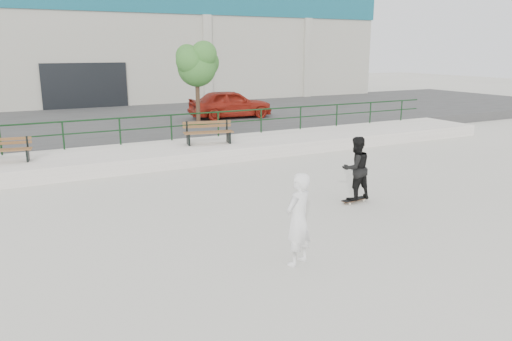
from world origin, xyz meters
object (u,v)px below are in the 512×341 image
bench_right (208,133)px  skateboard (354,200)px  red_car (230,104)px  seated_skater (298,219)px  bench_left (3,150)px  tree (197,63)px  standing_skater (356,168)px

bench_right → skateboard: bearing=-69.9°
bench_right → red_car: (3.83, 6.22, 0.31)m
bench_right → seated_skater: seated_skater is taller
bench_right → bench_left: bearing=-169.6°
tree → skateboard: size_ratio=4.84×
bench_left → red_car: size_ratio=0.40×
bench_left → standing_skater: standing_skater is taller
bench_left → seated_skater: size_ratio=0.97×
seated_skater → bench_left: bearing=-88.2°
tree → seated_skater: 14.61m
seated_skater → skateboard: bearing=-166.4°
red_car → standing_skater: size_ratio=2.55×
standing_skater → seated_skater: bearing=38.9°
skateboard → seated_skater: (-3.47, -2.62, 0.82)m
bench_left → tree: size_ratio=0.45×
red_car → bench_right: bearing=152.4°
red_car → seated_skater: (-6.12, -16.12, -0.34)m
standing_skater → red_car: bearing=-99.2°
tree → seated_skater: size_ratio=2.16×
tree → red_car: tree is taller
standing_skater → seated_skater: 4.35m
red_car → seated_skater: red_car is taller
bench_left → tree: tree is taller
bench_left → bench_right: bearing=9.0°
red_car → skateboard: (-2.65, -13.50, -1.16)m
red_car → skateboard: bearing=172.9°
bench_left → skateboard: (8.15, -7.34, -0.81)m
bench_left → red_car: bearing=39.2°
standing_skater → bench_right: bearing=-78.9°
tree → seated_skater: (-3.50, -13.96, -2.50)m
red_car → bench_left: bearing=123.7°
bench_right → standing_skater: 7.38m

